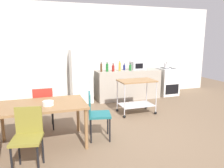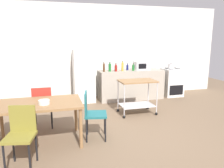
# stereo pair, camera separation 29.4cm
# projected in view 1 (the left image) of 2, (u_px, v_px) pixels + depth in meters

# --- Properties ---
(ground_plane) EXTENTS (12.00, 12.00, 0.00)m
(ground_plane) POSITION_uv_depth(u_px,v_px,m) (136.00, 136.00, 4.24)
(ground_plane) COLOR brown
(back_wall) EXTENTS (8.40, 0.12, 2.90)m
(back_wall) POSITION_uv_depth(u_px,v_px,m) (95.00, 52.00, 6.92)
(back_wall) COLOR silver
(back_wall) RESTS_ON ground_plane
(kitchen_counter) EXTENTS (2.00, 0.64, 0.90)m
(kitchen_counter) POSITION_uv_depth(u_px,v_px,m) (128.00, 84.00, 6.84)
(kitchen_counter) COLOR #A89E8E
(kitchen_counter) RESTS_ON ground_plane
(dining_table) EXTENTS (1.50, 0.90, 0.75)m
(dining_table) POSITION_uv_depth(u_px,v_px,m) (42.00, 109.00, 3.74)
(dining_table) COLOR olive
(dining_table) RESTS_ON ground_plane
(chair_olive) EXTENTS (0.47, 0.47, 0.89)m
(chair_olive) POSITION_uv_depth(u_px,v_px,m) (28.00, 134.00, 3.08)
(chair_olive) COLOR olive
(chair_olive) RESTS_ON ground_plane
(chair_red) EXTENTS (0.40, 0.40, 0.89)m
(chair_red) POSITION_uv_depth(u_px,v_px,m) (43.00, 105.00, 4.44)
(chair_red) COLOR #B72D23
(chair_red) RESTS_ON ground_plane
(chair_teal) EXTENTS (0.47, 0.47, 0.89)m
(chair_teal) POSITION_uv_depth(u_px,v_px,m) (96.00, 112.00, 4.01)
(chair_teal) COLOR #1E666B
(chair_teal) RESTS_ON ground_plane
(stove_oven) EXTENTS (0.60, 0.61, 0.92)m
(stove_oven) POSITION_uv_depth(u_px,v_px,m) (167.00, 81.00, 7.32)
(stove_oven) COLOR white
(stove_oven) RESTS_ON ground_plane
(refrigerator) EXTENTS (0.60, 0.63, 1.55)m
(refrigerator) POSITION_uv_depth(u_px,v_px,m) (81.00, 76.00, 6.41)
(refrigerator) COLOR white
(refrigerator) RESTS_ON ground_plane
(kitchen_cart) EXTENTS (0.91, 0.57, 0.85)m
(kitchen_cart) POSITION_uv_depth(u_px,v_px,m) (137.00, 91.00, 5.44)
(kitchen_cart) COLOR olive
(kitchen_cart) RESTS_ON ground_plane
(bottle_sparkling_water) EXTENTS (0.06, 0.06, 0.29)m
(bottle_sparkling_water) POSITION_uv_depth(u_px,v_px,m) (101.00, 68.00, 6.41)
(bottle_sparkling_water) COLOR #4C2D19
(bottle_sparkling_water) RESTS_ON kitchen_counter
(bottle_soy_sauce) EXTENTS (0.08, 0.08, 0.28)m
(bottle_soy_sauce) POSITION_uv_depth(u_px,v_px,m) (107.00, 67.00, 6.47)
(bottle_soy_sauce) COLOR #1E6628
(bottle_soy_sauce) RESTS_ON kitchen_counter
(bottle_hot_sauce) EXTENTS (0.08, 0.08, 0.24)m
(bottle_hot_sauce) POSITION_uv_depth(u_px,v_px,m) (113.00, 68.00, 6.50)
(bottle_hot_sauce) COLOR maroon
(bottle_hot_sauce) RESTS_ON kitchen_counter
(bottle_olive_oil) EXTENTS (0.07, 0.07, 0.30)m
(bottle_olive_oil) POSITION_uv_depth(u_px,v_px,m) (120.00, 67.00, 6.58)
(bottle_olive_oil) COLOR gold
(bottle_olive_oil) RESTS_ON kitchen_counter
(bottle_wine) EXTENTS (0.07, 0.07, 0.21)m
(bottle_wine) POSITION_uv_depth(u_px,v_px,m) (124.00, 67.00, 6.79)
(bottle_wine) COLOR navy
(bottle_wine) RESTS_ON kitchen_counter
(bottle_soda) EXTENTS (0.08, 0.08, 0.22)m
(bottle_soda) POSITION_uv_depth(u_px,v_px,m) (130.00, 68.00, 6.68)
(bottle_soda) COLOR #1E6628
(bottle_soda) RESTS_ON kitchen_counter
(microwave) EXTENTS (0.46, 0.35, 0.26)m
(microwave) POSITION_uv_depth(u_px,v_px,m) (138.00, 65.00, 6.91)
(microwave) COLOR silver
(microwave) RESTS_ON kitchen_counter
(fruit_bowl) EXTENTS (0.19, 0.19, 0.08)m
(fruit_bowl) POSITION_uv_depth(u_px,v_px,m) (48.00, 103.00, 3.65)
(fruit_bowl) COLOR white
(fruit_bowl) RESTS_ON dining_table
(kettle) EXTENTS (0.24, 0.17, 0.19)m
(kettle) POSITION_uv_depth(u_px,v_px,m) (167.00, 66.00, 7.08)
(kettle) COLOR silver
(kettle) RESTS_ON stove_oven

